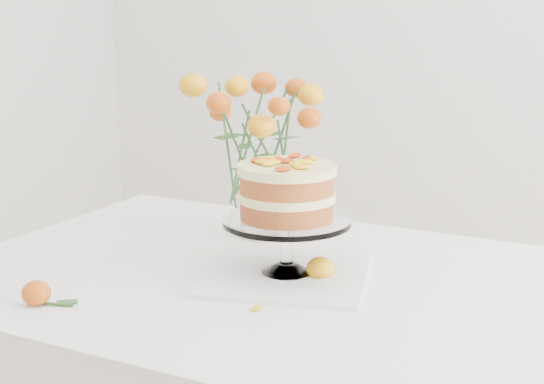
# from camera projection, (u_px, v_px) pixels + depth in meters

# --- Properties ---
(table) EXTENTS (1.43, 0.93, 0.76)m
(table) POSITION_uv_depth(u_px,v_px,m) (289.00, 316.00, 1.55)
(table) COLOR tan
(table) RESTS_ON ground
(napkin) EXTENTS (0.40, 0.40, 0.01)m
(napkin) POSITION_uv_depth(u_px,v_px,m) (286.00, 274.00, 1.54)
(napkin) COLOR white
(napkin) RESTS_ON table
(cake_stand) EXTENTS (0.26, 0.26, 0.23)m
(cake_stand) POSITION_uv_depth(u_px,v_px,m) (287.00, 197.00, 1.50)
(cake_stand) COLOR white
(cake_stand) RESTS_ON napkin
(rose_vase) EXTENTS (0.31, 0.31, 0.44)m
(rose_vase) POSITION_uv_depth(u_px,v_px,m) (259.00, 130.00, 1.76)
(rose_vase) COLOR white
(rose_vase) RESTS_ON table
(loose_rose_near) EXTENTS (0.10, 0.06, 0.05)m
(loose_rose_near) POSITION_uv_depth(u_px,v_px,m) (320.00, 269.00, 1.52)
(loose_rose_near) COLOR #FFA716
(loose_rose_near) RESTS_ON table
(loose_rose_far) EXTENTS (0.10, 0.05, 0.05)m
(loose_rose_far) POSITION_uv_depth(u_px,v_px,m) (37.00, 293.00, 1.39)
(loose_rose_far) COLOR #B94909
(loose_rose_far) RESTS_ON table
(stray_petal_a) EXTENTS (0.03, 0.02, 0.00)m
(stray_petal_a) POSITION_uv_depth(u_px,v_px,m) (213.00, 283.00, 1.50)
(stray_petal_a) COLOR yellow
(stray_petal_a) RESTS_ON table
(stray_petal_b) EXTENTS (0.03, 0.02, 0.00)m
(stray_petal_b) POSITION_uv_depth(u_px,v_px,m) (248.00, 298.00, 1.42)
(stray_petal_b) COLOR yellow
(stray_petal_b) RESTS_ON table
(stray_petal_c) EXTENTS (0.03, 0.02, 0.00)m
(stray_petal_c) POSITION_uv_depth(u_px,v_px,m) (257.00, 309.00, 1.37)
(stray_petal_c) COLOR yellow
(stray_petal_c) RESTS_ON table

